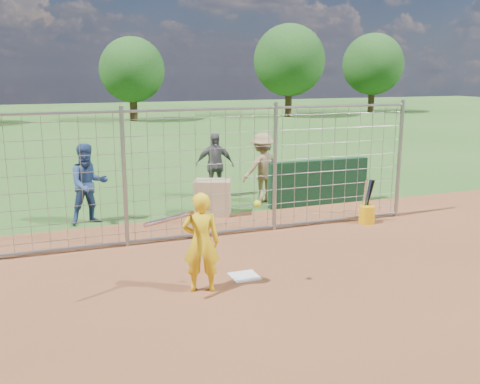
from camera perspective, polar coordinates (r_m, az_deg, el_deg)
name	(u,v)px	position (r m, az deg, el deg)	size (l,w,h in m)	color
ground	(240,272)	(8.79, 0.00, -8.58)	(100.00, 100.00, 0.00)	#2D591E
infield_dirt	(334,365)	(6.34, 10.02, -17.69)	(18.00, 18.00, 0.00)	brown
home_plate	(244,276)	(8.61, 0.47, -8.97)	(0.43, 0.43, 0.02)	silver
dugout_wall	(319,182)	(13.16, 8.40, 1.01)	(2.60, 0.20, 1.10)	#11381E
batter	(201,242)	(7.86, -4.17, -5.38)	(0.55, 0.36, 1.51)	yellow
bystander_a	(88,184)	(11.76, -15.87, 0.81)	(0.84, 0.65, 1.72)	navy
bystander_b	(215,165)	(13.75, -2.72, 2.88)	(0.99, 0.41, 1.68)	#5B5B61
bystander_c	(262,168)	(13.26, 2.41, 2.60)	(1.11, 0.64, 1.72)	#91774F
equipment_bin	(213,197)	(12.14, -2.94, -0.57)	(0.80, 0.55, 0.80)	tan
equipment_in_play	(192,215)	(7.49, -5.17, -2.47)	(1.74, 0.45, 0.20)	silver
bucket_with_bats	(367,212)	(11.78, 13.36, -2.10)	(0.34, 0.38, 0.97)	#EEAB0C
backstop_fence	(203,175)	(10.27, -3.92, 1.85)	(9.08, 0.08, 2.60)	gray
tree_line	(133,63)	(36.30, -11.31, 13.32)	(44.66, 6.72, 6.48)	#3F2B19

